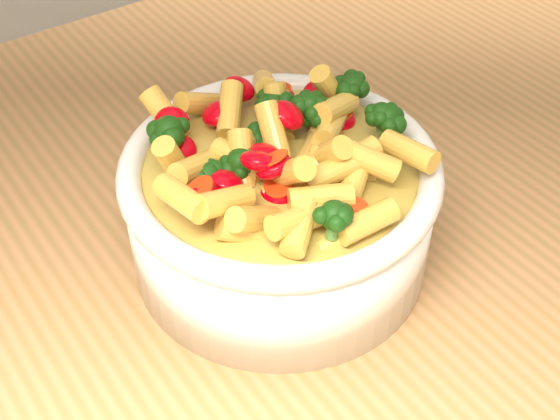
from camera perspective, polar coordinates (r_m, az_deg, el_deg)
table at (r=0.69m, az=4.97°, el=-5.83°), size 1.20×0.80×0.90m
serving_bowl at (r=0.54m, az=0.00°, el=0.09°), size 0.22×0.22×0.09m
pasta_salad at (r=0.51m, az=0.00°, el=4.95°), size 0.17×0.17×0.04m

